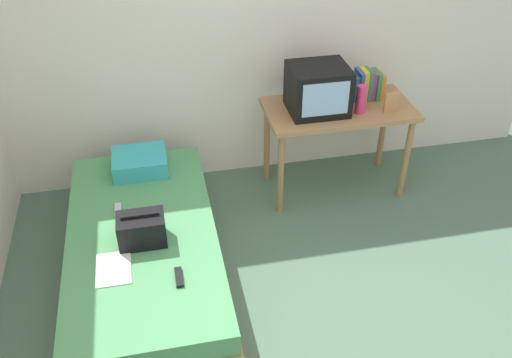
{
  "coord_description": "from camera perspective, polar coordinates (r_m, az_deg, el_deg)",
  "views": [
    {
      "loc": [
        -0.78,
        -2.12,
        2.83
      ],
      "look_at": [
        -0.14,
        0.94,
        0.6
      ],
      "focal_mm": 38.99,
      "sensor_mm": 36.0,
      "label": 1
    }
  ],
  "objects": [
    {
      "name": "ground_plane",
      "position": [
        3.62,
        5.38,
        -16.11
      ],
      "size": [
        8.0,
        8.0,
        0.0
      ],
      "primitive_type": "plane",
      "color": "#4C6B56"
    },
    {
      "name": "wall_back",
      "position": [
        4.46,
        -1.15,
        15.49
      ],
      "size": [
        5.2,
        0.1,
        2.6
      ],
      "primitive_type": "cube",
      "color": "silver",
      "rests_on": "ground"
    },
    {
      "name": "bed",
      "position": [
        3.88,
        -11.31,
        -7.71
      ],
      "size": [
        1.0,
        2.0,
        0.42
      ],
      "color": "#9E754C",
      "rests_on": "ground"
    },
    {
      "name": "desk",
      "position": [
        4.47,
        8.41,
        6.2
      ],
      "size": [
        1.16,
        0.6,
        0.76
      ],
      "color": "#9E754C",
      "rests_on": "ground"
    },
    {
      "name": "tv",
      "position": [
        4.27,
        6.37,
        9.15
      ],
      "size": [
        0.44,
        0.39,
        0.36
      ],
      "color": "black",
      "rests_on": "desk"
    },
    {
      "name": "water_bottle",
      "position": [
        4.32,
        10.72,
        8.03
      ],
      "size": [
        0.08,
        0.08,
        0.22
      ],
      "primitive_type": "cylinder",
      "color": "#E53372",
      "rests_on": "desk"
    },
    {
      "name": "book_row",
      "position": [
        4.55,
        11.32,
        9.44
      ],
      "size": [
        0.25,
        0.17,
        0.25
      ],
      "color": "#2D5699",
      "rests_on": "desk"
    },
    {
      "name": "picture_frame",
      "position": [
        4.4,
        13.71,
        7.66
      ],
      "size": [
        0.11,
        0.02,
        0.16
      ],
      "primitive_type": "cube",
      "color": "#B27F4C",
      "rests_on": "desk"
    },
    {
      "name": "pillow",
      "position": [
        4.29,
        -11.82,
        1.69
      ],
      "size": [
        0.4,
        0.35,
        0.14
      ],
      "primitive_type": "cube",
      "color": "#33A8B7",
      "rests_on": "bed"
    },
    {
      "name": "handbag",
      "position": [
        3.6,
        -11.65,
        -5.09
      ],
      "size": [
        0.3,
        0.2,
        0.22
      ],
      "color": "black",
      "rests_on": "bed"
    },
    {
      "name": "magazine",
      "position": [
        3.52,
        -14.41,
        -8.91
      ],
      "size": [
        0.21,
        0.29,
        0.01
      ],
      "primitive_type": "cube",
      "color": "white",
      "rests_on": "bed"
    },
    {
      "name": "remote_dark",
      "position": [
        3.38,
        -7.91,
        -9.95
      ],
      "size": [
        0.04,
        0.16,
        0.02
      ],
      "primitive_type": "cube",
      "color": "black",
      "rests_on": "bed"
    },
    {
      "name": "remote_silver",
      "position": [
        3.94,
        -13.96,
        -3.13
      ],
      "size": [
        0.04,
        0.14,
        0.02
      ],
      "primitive_type": "cube",
      "color": "#B7B7BC",
      "rests_on": "bed"
    }
  ]
}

